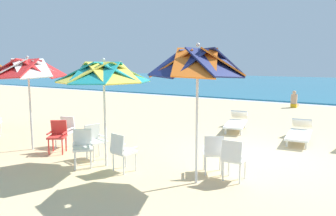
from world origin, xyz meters
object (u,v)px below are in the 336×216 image
beachgoer_seated (294,102)px  plastic_chair_6 (58,134)px  plastic_chair_1 (213,152)px  plastic_chair_4 (95,139)px  sun_lounger_2 (236,122)px  beach_umbrella_2 (28,69)px  beach_umbrella_1 (104,73)px  beach_umbrella_0 (198,65)px  plastic_chair_0 (233,157)px  plastic_chair_2 (122,150)px  sun_lounger_1 (300,133)px  plastic_chair_3 (83,145)px  plastic_chair_5 (66,130)px

beachgoer_seated → plastic_chair_6: bearing=-105.1°
plastic_chair_1 → plastic_chair_4: same height
plastic_chair_4 → sun_lounger_2: plastic_chair_4 is taller
sun_lounger_2 → beachgoer_seated: 7.43m
plastic_chair_1 → sun_lounger_2: 4.92m
beach_umbrella_2 → beach_umbrella_1: bearing=0.4°
plastic_chair_6 → beachgoer_seated: (3.48, 12.85, -0.20)m
plastic_chair_1 → beach_umbrella_1: (-2.36, -0.85, 1.67)m
plastic_chair_4 → sun_lounger_2: (1.74, 5.30, -0.22)m
plastic_chair_4 → plastic_chair_6: 1.26m
beach_umbrella_0 → plastic_chair_4: bearing=177.3°
plastic_chair_0 → plastic_chair_4: same height
plastic_chair_2 → sun_lounger_1: size_ratio=0.39×
plastic_chair_6 → plastic_chair_3: bearing=-18.1°
plastic_chair_4 → plastic_chair_5: size_ratio=1.00×
plastic_chair_5 → plastic_chair_3: bearing=-29.5°
beach_umbrella_1 → plastic_chair_6: 2.53m
beach_umbrella_0 → plastic_chair_0: beach_umbrella_0 is taller
beach_umbrella_0 → beach_umbrella_1: size_ratio=1.11×
sun_lounger_1 → plastic_chair_3: bearing=-125.9°
beach_umbrella_0 → sun_lounger_2: beach_umbrella_0 is taller
beach_umbrella_0 → plastic_chair_0: size_ratio=3.22×
beach_umbrella_2 → plastic_chair_5: 1.95m
plastic_chair_3 → sun_lounger_1: 6.49m
beach_umbrella_1 → plastic_chair_3: 1.76m
plastic_chair_1 → sun_lounger_2: size_ratio=0.39×
plastic_chair_0 → sun_lounger_1: 4.31m
plastic_chair_6 → sun_lounger_2: bearing=61.2°
plastic_chair_4 → beachgoer_seated: bearing=80.1°
beach_umbrella_0 → plastic_chair_3: bearing=-170.4°
plastic_chair_3 → plastic_chair_4: (-0.21, 0.60, 0.00)m
beach_umbrella_1 → plastic_chair_3: size_ratio=2.91×
plastic_chair_2 → beach_umbrella_2: 3.78m
plastic_chair_0 → plastic_chair_3: same height
beach_umbrella_0 → plastic_chair_0: (0.58, 0.51, -1.88)m
beach_umbrella_2 → sun_lounger_2: 7.08m
beach_umbrella_1 → plastic_chair_4: bearing=155.4°
beach_umbrella_0 → plastic_chair_3: beach_umbrella_0 is taller
plastic_chair_2 → plastic_chair_4: bearing=161.6°
plastic_chair_1 → plastic_chair_4: (-3.01, -0.55, 0.00)m
plastic_chair_0 → beach_umbrella_2: beach_umbrella_2 is taller
plastic_chair_1 → beach_umbrella_2: 5.47m
sun_lounger_1 → sun_lounger_2: size_ratio=0.98×
plastic_chair_6 → sun_lounger_2: (2.99, 5.43, -0.22)m
plastic_chair_0 → plastic_chair_4: size_ratio=1.00×
plastic_chair_1 → plastic_chair_3: size_ratio=1.00×
plastic_chair_1 → sun_lounger_1: 4.23m
plastic_chair_0 → plastic_chair_2: bearing=-160.9°
plastic_chair_5 → beachgoer_seated: 12.89m
beach_umbrella_1 → plastic_chair_2: beach_umbrella_1 is taller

